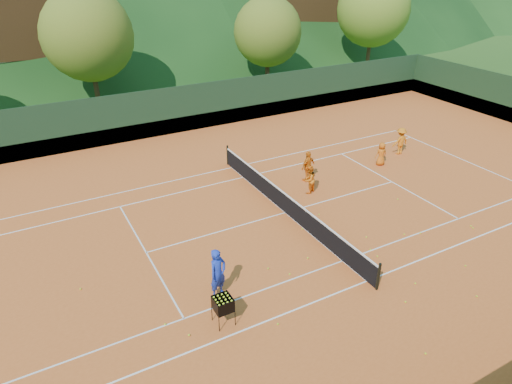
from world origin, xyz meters
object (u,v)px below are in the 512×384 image
student_d (400,141)px  chalet_right (297,4)px  coach (218,274)px  ball_hopper (223,304)px  student_a (309,180)px  student_b (308,166)px  tennis_net (286,203)px  student_c (381,154)px  chalet_mid (162,10)px

student_d → chalet_right: (10.68, 27.44, 4.46)m
coach → ball_hopper: (-0.41, -1.26, -0.17)m
student_a → student_b: bearing=-146.3°
coach → student_a: (6.95, 4.72, -0.22)m
student_a → tennis_net: (-2.01, -1.09, -0.21)m
student_d → ball_hopper: student_d is taller
student_c → student_d: size_ratio=0.83×
student_c → chalet_mid: chalet_mid is taller
ball_hopper → coach: bearing=71.8°
student_a → tennis_net: student_a is taller
student_c → ball_hopper: 14.36m
student_a → student_d: student_d is taller
student_c → student_d: (2.02, 0.66, 0.13)m
student_d → ball_hopper: (-14.67, -7.44, -0.04)m
chalet_right → tennis_net: bearing=-123.7°
student_b → chalet_right: (17.30, 27.79, 4.43)m
coach → student_a: 8.40m
ball_hopper → chalet_right: size_ratio=0.08×
student_b → student_d: 6.64m
student_b → coach: bearing=20.7°
tennis_net → chalet_right: size_ratio=1.01×
student_a → ball_hopper: size_ratio=1.41×
tennis_net → ball_hopper: size_ratio=12.07×
student_d → chalet_mid: size_ratio=0.12×
tennis_net → student_a: bearing=28.5°
student_b → tennis_net: bearing=22.6°
student_a → chalet_mid: (3.99, 32.91, 4.26)m
coach → student_d: size_ratio=1.18×
coach → tennis_net: (4.94, 3.62, -0.42)m
student_a → chalet_mid: 33.42m
tennis_net → chalet_mid: chalet_mid is taller
student_b → student_a: bearing=41.7°
student_b → student_c: size_ratio=1.24×
student_c → chalet_mid: size_ratio=0.10×
student_b → chalet_mid: chalet_mid is taller
student_c → chalet_right: (12.70, 28.10, 4.59)m
coach → tennis_net: 6.14m
ball_hopper → chalet_mid: 40.73m
student_c → tennis_net: (-7.30, -1.90, -0.15)m
coach → chalet_mid: 39.39m
student_a → student_c: 5.35m
student_a → chalet_right: chalet_right is taller
coach → student_c: bearing=2.2°
ball_hopper → chalet_mid: chalet_mid is taller
student_d → chalet_mid: bearing=-82.6°
coach → student_c: coach is taller
student_b → tennis_net: student_b is taller
tennis_net → student_b: bearing=39.3°
student_a → student_d: (7.31, 1.46, 0.08)m
student_c → tennis_net: student_c is taller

